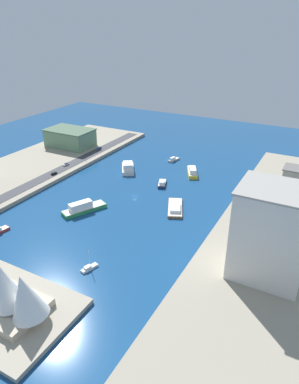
# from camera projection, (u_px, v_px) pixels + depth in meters

# --- Properties ---
(ground_plane) EXTENTS (440.00, 440.00, 0.00)m
(ground_plane) POSITION_uv_depth(u_px,v_px,m) (135.00, 196.00, 226.08)
(ground_plane) COLOR navy
(quay_west) EXTENTS (70.00, 240.00, 2.51)m
(quay_west) POSITION_uv_depth(u_px,v_px,m) (286.00, 231.00, 185.54)
(quay_west) COLOR #9E937F
(quay_west) RESTS_ON ground_plane
(quay_east) EXTENTS (70.00, 240.00, 2.51)m
(quay_east) POSITION_uv_depth(u_px,v_px,m) (29.00, 168.00, 265.53)
(quay_east) COLOR #9E937F
(quay_east) RESTS_ON ground_plane
(peninsula_point) EXTENTS (61.51, 39.95, 2.00)m
(peninsula_point) POSITION_uv_depth(u_px,v_px,m) (0.00, 306.00, 136.94)
(peninsula_point) COLOR #A89E89
(peninsula_point) RESTS_ON ground_plane
(road_strip) EXTENTS (9.67, 228.00, 0.15)m
(road_strip) POSITION_uv_depth(u_px,v_px,m) (54.00, 173.00, 254.29)
(road_strip) COLOR #38383D
(road_strip) RESTS_ON quay_east
(ferry_yellow_fast) EXTENTS (14.95, 22.32, 5.64)m
(ferry_yellow_fast) POSITION_uv_depth(u_px,v_px,m) (192.00, 171.00, 257.84)
(ferry_yellow_fast) COLOR yellow
(ferry_yellow_fast) RESTS_ON ground_plane
(yacht_sleek_gray) EXTENTS (6.23, 12.62, 3.36)m
(yacht_sleek_gray) POSITION_uv_depth(u_px,v_px,m) (174.00, 159.00, 283.07)
(yacht_sleek_gray) COLOR #999EA3
(yacht_sleek_gray) RESTS_ON ground_plane
(sailboat_small_white) EXTENTS (4.80, 9.30, 10.40)m
(sailboat_small_white) POSITION_uv_depth(u_px,v_px,m) (89.00, 268.00, 158.76)
(sailboat_small_white) COLOR white
(sailboat_small_white) RESTS_ON ground_plane
(ferry_white_commuter) EXTENTS (18.70, 22.76, 7.29)m
(ferry_white_commuter) POSITION_uv_depth(u_px,v_px,m) (128.00, 168.00, 262.97)
(ferry_white_commuter) COLOR silver
(ferry_white_commuter) RESTS_ON ground_plane
(ferry_green_doubledeck) EXTENTS (18.63, 27.48, 6.39)m
(ferry_green_doubledeck) POSITION_uv_depth(u_px,v_px,m) (83.00, 208.00, 206.90)
(ferry_green_doubledeck) COLOR #2D8C4C
(ferry_green_doubledeck) RESTS_ON ground_plane
(barge_flat_brown) EXTENTS (17.40, 25.25, 3.41)m
(barge_flat_brown) POSITION_uv_depth(u_px,v_px,m) (175.00, 208.00, 209.20)
(barge_flat_brown) COLOR brown
(barge_flat_brown) RESTS_ON ground_plane
(patrol_launch_navy) EXTENTS (9.21, 14.49, 4.03)m
(patrol_launch_navy) POSITION_uv_depth(u_px,v_px,m) (162.00, 183.00, 240.51)
(patrol_launch_navy) COLOR #1E284C
(patrol_launch_navy) RESTS_ON ground_plane
(hotel_broad_white) EXTENTS (30.53, 26.50, 41.00)m
(hotel_broad_white) POSITION_uv_depth(u_px,v_px,m) (271.00, 233.00, 144.33)
(hotel_broad_white) COLOR silver
(hotel_broad_white) RESTS_ON quay_west
(terminal_long_green) EXTENTS (40.71, 26.57, 15.13)m
(terminal_long_green) POSITION_uv_depth(u_px,v_px,m) (70.00, 137.00, 307.14)
(terminal_long_green) COLOR slate
(terminal_long_green) RESTS_ON quay_east
(hatchback_blue) EXTENTS (1.89, 4.72, 1.46)m
(hatchback_blue) POSITION_uv_depth(u_px,v_px,m) (99.00, 148.00, 302.22)
(hatchback_blue) COLOR black
(hatchback_blue) RESTS_ON road_strip
(suv_black) EXTENTS (2.04, 4.88, 1.63)m
(suv_black) POSITION_uv_depth(u_px,v_px,m) (54.00, 173.00, 251.44)
(suv_black) COLOR black
(suv_black) RESTS_ON road_strip
(van_white) EXTENTS (2.15, 5.15, 1.59)m
(van_white) POSITION_uv_depth(u_px,v_px,m) (66.00, 164.00, 267.15)
(van_white) COLOR black
(van_white) RESTS_ON road_strip
(traffic_light_waterfront) EXTENTS (0.36, 0.36, 6.50)m
(traffic_light_waterfront) POSITION_uv_depth(u_px,v_px,m) (86.00, 156.00, 273.73)
(traffic_light_waterfront) COLOR black
(traffic_light_waterfront) RESTS_ON quay_east
(opera_landmark) EXTENTS (46.48, 21.39, 22.89)m
(opera_landmark) POSITION_uv_depth(u_px,v_px,m) (1.00, 290.00, 131.20)
(opera_landmark) COLOR #BCAD93
(opera_landmark) RESTS_ON peninsula_point
(park_tree_cluster) EXTENTS (20.65, 20.52, 9.52)m
(park_tree_cluster) POSITION_uv_depth(u_px,v_px,m) (296.00, 200.00, 203.20)
(park_tree_cluster) COLOR brown
(park_tree_cluster) RESTS_ON quay_west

